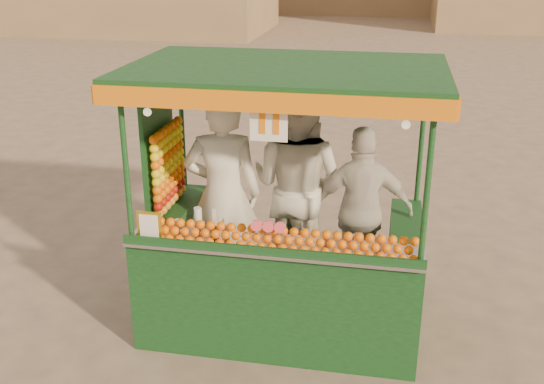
% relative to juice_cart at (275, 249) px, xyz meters
% --- Properties ---
extents(ground, '(90.00, 90.00, 0.00)m').
position_rel_juice_cart_xyz_m(ground, '(-0.11, -0.09, -0.77)').
color(ground, brown).
rests_on(ground, ground).
extents(juice_cart, '(2.61, 1.69, 2.37)m').
position_rel_juice_cart_xyz_m(juice_cart, '(0.00, 0.00, 0.00)').
color(juice_cart, black).
rests_on(juice_cart, ground).
extents(vendor_left, '(0.75, 0.57, 1.86)m').
position_rel_juice_cart_xyz_m(vendor_left, '(-0.50, 0.12, 0.44)').
color(vendor_left, beige).
rests_on(vendor_left, ground).
extents(vendor_middle, '(1.12, 1.00, 1.91)m').
position_rel_juice_cart_xyz_m(vendor_middle, '(0.13, 0.40, 0.46)').
color(vendor_middle, beige).
rests_on(vendor_middle, ground).
extents(vendor_right, '(0.95, 0.50, 1.55)m').
position_rel_juice_cart_xyz_m(vendor_right, '(0.73, 0.35, 0.28)').
color(vendor_right, beige).
rests_on(vendor_right, ground).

